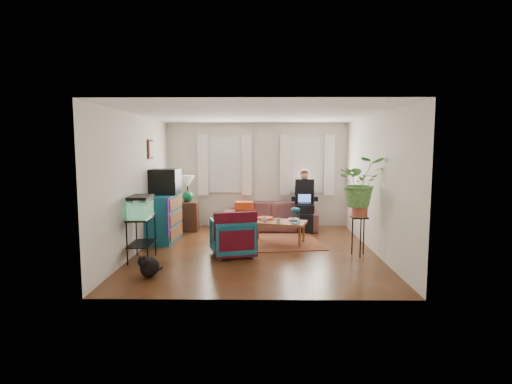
{
  "coord_description": "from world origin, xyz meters",
  "views": [
    {
      "loc": [
        0.1,
        -7.53,
        1.98
      ],
      "look_at": [
        0.0,
        0.4,
        1.1
      ],
      "focal_mm": 28.0,
      "sensor_mm": 36.0,
      "label": 1
    }
  ],
  "objects_px": {
    "sofa": "(271,212)",
    "armchair": "(232,235)",
    "plant_stand": "(359,236)",
    "dresser": "(163,218)",
    "coffee_table": "(278,232)",
    "side_table": "(188,216)",
    "aquarium_stand": "(142,239)"
  },
  "relations": [
    {
      "from": "armchair",
      "to": "sofa",
      "type": "bearing_deg",
      "value": -124.03
    },
    {
      "from": "side_table",
      "to": "dresser",
      "type": "bearing_deg",
      "value": -107.5
    },
    {
      "from": "sofa",
      "to": "dresser",
      "type": "relative_size",
      "value": 2.02
    },
    {
      "from": "dresser",
      "to": "coffee_table",
      "type": "bearing_deg",
      "value": -3.07
    },
    {
      "from": "dresser",
      "to": "coffee_table",
      "type": "distance_m",
      "value": 2.46
    },
    {
      "from": "sofa",
      "to": "armchair",
      "type": "distance_m",
      "value": 2.5
    },
    {
      "from": "dresser",
      "to": "armchair",
      "type": "relative_size",
      "value": 1.46
    },
    {
      "from": "aquarium_stand",
      "to": "coffee_table",
      "type": "relative_size",
      "value": 0.67
    },
    {
      "from": "armchair",
      "to": "coffee_table",
      "type": "relative_size",
      "value": 0.67
    },
    {
      "from": "aquarium_stand",
      "to": "armchair",
      "type": "xyz_separation_m",
      "value": [
        1.57,
        0.35,
        -0.0
      ]
    },
    {
      "from": "dresser",
      "to": "aquarium_stand",
      "type": "bearing_deg",
      "value": -88.03
    },
    {
      "from": "armchair",
      "to": "coffee_table",
      "type": "xyz_separation_m",
      "value": [
        0.88,
        0.92,
        -0.14
      ]
    },
    {
      "from": "dresser",
      "to": "plant_stand",
      "type": "relative_size",
      "value": 1.53
    },
    {
      "from": "side_table",
      "to": "aquarium_stand",
      "type": "distance_m",
      "value": 2.6
    },
    {
      "from": "dresser",
      "to": "aquarium_stand",
      "type": "distance_m",
      "value": 1.51
    },
    {
      "from": "sofa",
      "to": "armchair",
      "type": "relative_size",
      "value": 2.96
    },
    {
      "from": "aquarium_stand",
      "to": "plant_stand",
      "type": "distance_m",
      "value": 3.92
    },
    {
      "from": "dresser",
      "to": "plant_stand",
      "type": "height_order",
      "value": "dresser"
    },
    {
      "from": "dresser",
      "to": "plant_stand",
      "type": "distance_m",
      "value": 4.06
    },
    {
      "from": "side_table",
      "to": "coffee_table",
      "type": "bearing_deg",
      "value": -31.97
    },
    {
      "from": "dresser",
      "to": "side_table",
      "type": "bearing_deg",
      "value": 74.86
    },
    {
      "from": "dresser",
      "to": "aquarium_stand",
      "type": "height_order",
      "value": "dresser"
    },
    {
      "from": "side_table",
      "to": "plant_stand",
      "type": "distance_m",
      "value": 4.18
    },
    {
      "from": "armchair",
      "to": "plant_stand",
      "type": "height_order",
      "value": "armchair"
    },
    {
      "from": "side_table",
      "to": "dresser",
      "type": "xyz_separation_m",
      "value": [
        -0.34,
        -1.08,
        0.15
      ]
    },
    {
      "from": "side_table",
      "to": "plant_stand",
      "type": "xyz_separation_m",
      "value": [
        3.55,
        -2.21,
        0.01
      ]
    },
    {
      "from": "sofa",
      "to": "plant_stand",
      "type": "bearing_deg",
      "value": -53.22
    },
    {
      "from": "armchair",
      "to": "plant_stand",
      "type": "relative_size",
      "value": 1.05
    },
    {
      "from": "coffee_table",
      "to": "aquarium_stand",
      "type": "bearing_deg",
      "value": -137.28
    },
    {
      "from": "dresser",
      "to": "armchair",
      "type": "height_order",
      "value": "dresser"
    },
    {
      "from": "dresser",
      "to": "armchair",
      "type": "distance_m",
      "value": 1.95
    },
    {
      "from": "side_table",
      "to": "armchair",
      "type": "distance_m",
      "value": 2.55
    }
  ]
}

